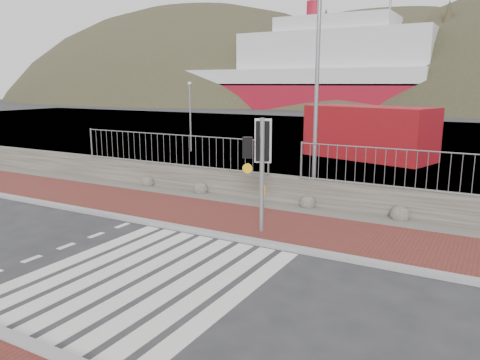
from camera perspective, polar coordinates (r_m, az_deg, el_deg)
The scene contains 14 objects.
ground at distance 10.27m, azimuth -11.41°, elevation -11.52°, with size 220.00×220.00×0.00m, color #28282B.
sidewalk_far at distance 13.76m, azimuth 0.85°, elevation -5.08°, with size 40.00×3.00×0.08m, color maroon.
kerb_near at distance 8.46m, azimuth -25.36°, elevation -17.42°, with size 40.00×0.25×0.12m, color gray.
kerb_far at distance 12.52m, azimuth -2.43°, elevation -6.76°, with size 40.00×0.25×0.12m, color gray.
zebra_crossing at distance 10.27m, azimuth -11.42°, elevation -11.49°, with size 4.62×5.60×0.01m.
gravel_strip at distance 15.49m, azimuth 4.38°, elevation -3.24°, with size 40.00×1.50×0.06m, color #59544C.
stone_wall at distance 16.10m, azimuth 5.60°, elevation -1.15°, with size 40.00×0.60×0.90m, color #4A463D.
railing at distance 15.71m, azimuth 5.48°, elevation 3.62°, with size 18.07×0.07×1.22m.
quay at distance 35.78m, azimuth 19.02°, elevation 4.60°, with size 120.00×40.00×0.50m, color #4C4C4F.
water at distance 70.39m, azimuth 24.28°, elevation 7.38°, with size 220.00×50.00×0.05m, color #3F4C54.
ferry at distance 81.13m, azimuth 6.98°, elevation 12.54°, with size 50.00×16.00×20.00m.
traffic_signal_far at distance 12.32m, azimuth 2.52°, elevation 3.55°, with size 0.77×0.45×3.13m.
streetlight at distance 16.14m, azimuth 9.86°, elevation 13.06°, with size 1.68×0.23×7.90m.
shipping_container at distance 26.40m, azimuth 15.47°, elevation 5.60°, with size 6.76×2.82×2.82m, color maroon.
Camera 1 is at (6.25, -7.10, 4.00)m, focal length 35.00 mm.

